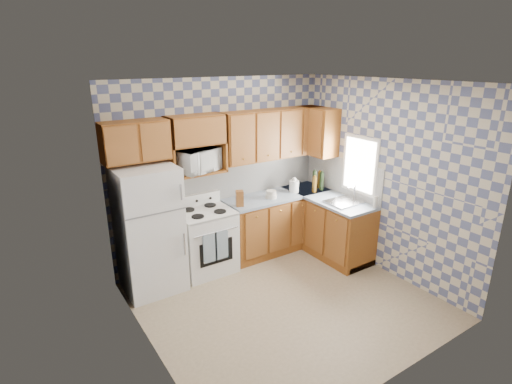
% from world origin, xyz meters
% --- Properties ---
extents(floor, '(3.40, 3.40, 0.00)m').
position_xyz_m(floor, '(0.00, 0.00, 0.00)').
color(floor, '#806D50').
rests_on(floor, ground).
extents(back_wall, '(3.40, 0.02, 2.70)m').
position_xyz_m(back_wall, '(0.00, 1.60, 1.35)').
color(back_wall, '#515982').
rests_on(back_wall, ground).
extents(right_wall, '(0.02, 3.20, 2.70)m').
position_xyz_m(right_wall, '(1.70, 0.00, 1.35)').
color(right_wall, '#515982').
rests_on(right_wall, ground).
extents(backsplash_back, '(2.60, 0.02, 0.56)m').
position_xyz_m(backsplash_back, '(0.40, 1.59, 1.20)').
color(backsplash_back, white).
rests_on(backsplash_back, back_wall).
extents(backsplash_right, '(0.02, 1.60, 0.56)m').
position_xyz_m(backsplash_right, '(1.69, 0.80, 1.20)').
color(backsplash_right, white).
rests_on(backsplash_right, right_wall).
extents(refrigerator, '(0.75, 0.70, 1.68)m').
position_xyz_m(refrigerator, '(-1.27, 1.25, 0.84)').
color(refrigerator, silver).
rests_on(refrigerator, floor).
extents(stove_body, '(0.76, 0.65, 0.90)m').
position_xyz_m(stove_body, '(-0.47, 1.28, 0.45)').
color(stove_body, silver).
rests_on(stove_body, floor).
extents(cooktop, '(0.76, 0.65, 0.02)m').
position_xyz_m(cooktop, '(-0.47, 1.28, 0.91)').
color(cooktop, silver).
rests_on(cooktop, stove_body).
extents(backguard, '(0.76, 0.08, 0.17)m').
position_xyz_m(backguard, '(-0.47, 1.55, 1.00)').
color(backguard, silver).
rests_on(backguard, cooktop).
extents(dish_towel_left, '(0.20, 0.02, 0.42)m').
position_xyz_m(dish_towel_left, '(-0.57, 0.93, 0.52)').
color(dish_towel_left, navy).
rests_on(dish_towel_left, stove_body).
extents(dish_towel_right, '(0.20, 0.02, 0.42)m').
position_xyz_m(dish_towel_right, '(-0.40, 0.93, 0.52)').
color(dish_towel_right, navy).
rests_on(dish_towel_right, stove_body).
extents(base_cabinets_back, '(1.75, 0.60, 0.88)m').
position_xyz_m(base_cabinets_back, '(0.82, 1.30, 0.44)').
color(base_cabinets_back, brown).
rests_on(base_cabinets_back, floor).
extents(base_cabinets_right, '(0.60, 1.60, 0.88)m').
position_xyz_m(base_cabinets_right, '(1.40, 0.80, 0.44)').
color(base_cabinets_right, brown).
rests_on(base_cabinets_right, floor).
extents(countertop_back, '(1.77, 0.63, 0.04)m').
position_xyz_m(countertop_back, '(0.82, 1.30, 0.90)').
color(countertop_back, slate).
rests_on(countertop_back, base_cabinets_back).
extents(countertop_right, '(0.63, 1.60, 0.04)m').
position_xyz_m(countertop_right, '(1.40, 0.80, 0.90)').
color(countertop_right, slate).
rests_on(countertop_right, base_cabinets_right).
extents(upper_cabinets_back, '(1.75, 0.33, 0.74)m').
position_xyz_m(upper_cabinets_back, '(0.82, 1.44, 1.85)').
color(upper_cabinets_back, brown).
rests_on(upper_cabinets_back, back_wall).
extents(upper_cabinets_fridge, '(0.82, 0.33, 0.50)m').
position_xyz_m(upper_cabinets_fridge, '(-1.29, 1.44, 1.97)').
color(upper_cabinets_fridge, brown).
rests_on(upper_cabinets_fridge, back_wall).
extents(upper_cabinets_right, '(0.33, 0.70, 0.74)m').
position_xyz_m(upper_cabinets_right, '(1.53, 1.25, 1.85)').
color(upper_cabinets_right, brown).
rests_on(upper_cabinets_right, right_wall).
extents(microwave_shelf, '(0.80, 0.33, 0.03)m').
position_xyz_m(microwave_shelf, '(-0.47, 1.44, 1.44)').
color(microwave_shelf, brown).
rests_on(microwave_shelf, back_wall).
extents(microwave, '(0.67, 0.56, 0.32)m').
position_xyz_m(microwave, '(-0.46, 1.44, 1.61)').
color(microwave, silver).
rests_on(microwave, microwave_shelf).
extents(sink, '(0.48, 0.40, 0.03)m').
position_xyz_m(sink, '(1.40, 0.45, 0.93)').
color(sink, '#B7B7BC').
rests_on(sink, countertop_right).
extents(window, '(0.02, 0.66, 0.86)m').
position_xyz_m(window, '(1.69, 0.45, 1.45)').
color(window, silver).
rests_on(window, right_wall).
extents(bottle_0, '(0.07, 0.07, 0.31)m').
position_xyz_m(bottle_0, '(1.44, 1.14, 1.08)').
color(bottle_0, black).
rests_on(bottle_0, countertop_back).
extents(bottle_1, '(0.07, 0.07, 0.29)m').
position_xyz_m(bottle_1, '(1.54, 1.08, 1.07)').
color(bottle_1, black).
rests_on(bottle_1, countertop_back).
extents(bottle_2, '(0.07, 0.07, 0.27)m').
position_xyz_m(bottle_2, '(1.58, 1.18, 1.06)').
color(bottle_2, brown).
rests_on(bottle_2, countertop_back).
extents(bottle_3, '(0.07, 0.07, 0.25)m').
position_xyz_m(bottle_3, '(1.37, 1.06, 1.05)').
color(bottle_3, brown).
rests_on(bottle_3, countertop_back).
extents(knife_block, '(0.14, 0.14, 0.23)m').
position_xyz_m(knife_block, '(0.05, 1.18, 1.03)').
color(knife_block, brown).
rests_on(knife_block, countertop_back).
extents(electric_kettle, '(0.15, 0.15, 0.19)m').
position_xyz_m(electric_kettle, '(1.09, 1.23, 1.02)').
color(electric_kettle, silver).
rests_on(electric_kettle, countertop_back).
extents(food_containers, '(0.17, 0.17, 0.11)m').
position_xyz_m(food_containers, '(0.63, 1.21, 0.98)').
color(food_containers, beige).
rests_on(food_containers, countertop_back).
extents(soap_bottle, '(0.06, 0.06, 0.17)m').
position_xyz_m(soap_bottle, '(1.62, 0.05, 1.01)').
color(soap_bottle, beige).
rests_on(soap_bottle, countertop_right).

